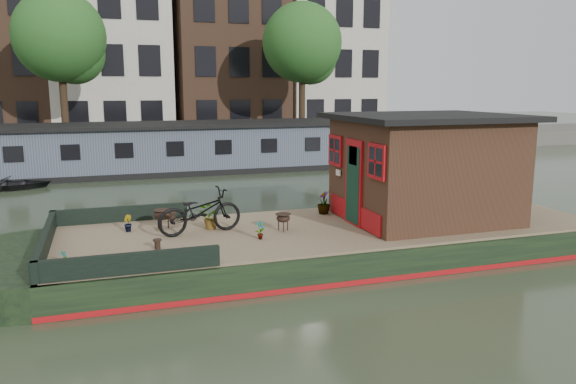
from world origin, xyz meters
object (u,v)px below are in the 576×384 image
object	(u,v)px
bicycle	(200,211)
potted_plant_a	(260,230)
brazier_rear	(163,219)
dinghy	(9,181)
cabin	(424,167)
brazier_front	(283,222)

from	to	relation	value
bicycle	potted_plant_a	distance (m)	1.38
bicycle	brazier_rear	size ratio (longest dim) A/B	4.18
potted_plant_a	dinghy	distance (m)	13.43
cabin	brazier_front	size ratio (longest dim) A/B	10.55
potted_plant_a	dinghy	world-z (taller)	potted_plant_a
brazier_front	dinghy	size ratio (longest dim) A/B	0.13
brazier_front	dinghy	xyz separation A→B (m)	(-6.91, 11.39, -0.54)
brazier_rear	cabin	bearing A→B (deg)	-8.98
bicycle	potted_plant_a	xyz separation A→B (m)	(1.06, -0.84, -0.28)
bicycle	brazier_rear	bearing A→B (deg)	38.47
bicycle	potted_plant_a	world-z (taller)	bicycle
cabin	brazier_rear	distance (m)	6.01
dinghy	bicycle	bearing A→B (deg)	-155.23
cabin	potted_plant_a	xyz separation A→B (m)	(-4.07, -0.54, -1.04)
brazier_front	bicycle	bearing A→B (deg)	168.21
brazier_front	brazier_rear	world-z (taller)	brazier_rear
dinghy	cabin	bearing A→B (deg)	-138.08
potted_plant_a	bicycle	bearing A→B (deg)	141.88
potted_plant_a	brazier_front	xyz separation A→B (m)	(0.65, 0.48, 0.00)
bicycle	potted_plant_a	size ratio (longest dim) A/B	4.76
brazier_front	brazier_rear	xyz separation A→B (m)	(-2.42, 0.98, 0.03)
brazier_rear	dinghy	size ratio (longest dim) A/B	0.15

